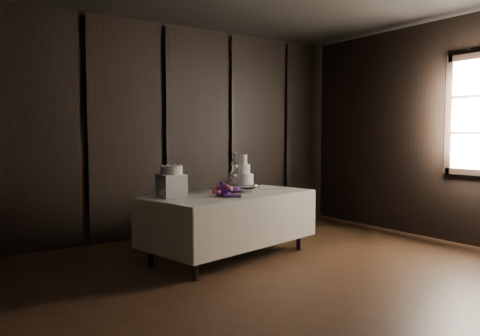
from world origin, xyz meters
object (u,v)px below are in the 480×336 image
cake_stand (241,188)px  bouquet (223,191)px  display_table (229,222)px  wedding_cake (240,172)px  box_pedestal (172,186)px  small_cake (171,170)px

cake_stand → bouquet: (-0.43, -0.28, 0.02)m
display_table → wedding_cake: size_ratio=6.11×
box_pedestal → display_table: bearing=-4.6°
box_pedestal → bouquet: bearing=-26.6°
display_table → cake_stand: size_ratio=4.47×
bouquet → small_cake: bearing=153.4°
display_table → cake_stand: (0.22, 0.09, 0.39)m
bouquet → wedding_cake: bearing=33.0°
bouquet → small_cake: 0.61m
wedding_cake → small_cake: wedding_cake is taller
wedding_cake → bouquet: size_ratio=0.89×
cake_stand → box_pedestal: box_pedestal is taller
display_table → box_pedestal: bearing=163.4°
display_table → wedding_cake: (0.20, 0.07, 0.57)m
bouquet → small_cake: small_cake is taller
wedding_cake → small_cake: size_ratio=1.49×
display_table → bouquet: 0.50m
wedding_cake → small_cake: (-0.91, -0.01, 0.07)m
wedding_cake → box_pedestal: 0.92m
bouquet → small_cake: (-0.50, 0.25, 0.23)m
box_pedestal → small_cake: small_cake is taller
display_table → small_cake: bearing=163.4°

